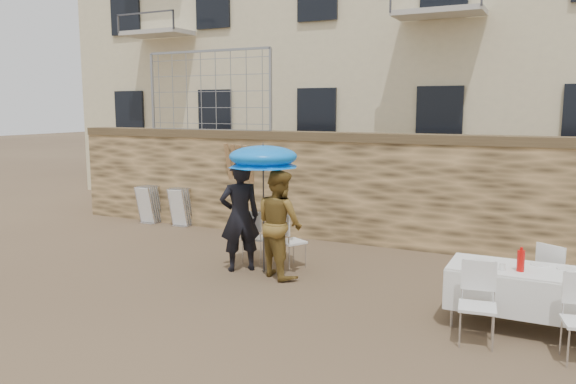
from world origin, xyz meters
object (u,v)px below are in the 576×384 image
at_px(umbrella, 263,160).
at_px(couple_chair_left, 256,236).
at_px(banquet_table, 538,274).
at_px(couple_chair_right, 292,240).
at_px(table_chair_back, 556,278).
at_px(woman_dress, 280,223).
at_px(chair_stack_left, 153,203).
at_px(man_suit, 240,216).
at_px(table_chair_front_left, 477,305).
at_px(chair_stack_right, 184,206).
at_px(soda_bottle, 521,261).

distance_m(umbrella, couple_chair_left, 1.53).
relative_size(couple_chair_left, banquet_table, 0.46).
xyz_separation_m(couple_chair_right, table_chair_back, (4.14, -0.38, 0.00)).
distance_m(woman_dress, chair_stack_left, 5.42).
distance_m(man_suit, chair_stack_left, 4.78).
height_order(table_chair_back, chair_stack_left, table_chair_back).
relative_size(woman_dress, chair_stack_left, 1.92).
height_order(couple_chair_right, table_chair_front_left, same).
xyz_separation_m(couple_chair_right, chair_stack_left, (-4.70, 2.03, -0.02)).
xyz_separation_m(umbrella, chair_stack_right, (-3.50, 2.48, -1.43)).
relative_size(table_chair_front_left, table_chair_back, 1.00).
bearing_deg(umbrella, table_chair_front_left, -22.13).
relative_size(table_chair_back, chair_stack_left, 1.04).
bearing_deg(banquet_table, man_suit, 172.27).
bearing_deg(couple_chair_left, umbrella, 130.30).
bearing_deg(man_suit, chair_stack_left, -76.01).
bearing_deg(woman_dress, couple_chair_left, -6.52).
bearing_deg(soda_bottle, couple_chair_right, 160.42).
distance_m(woman_dress, umbrella, 1.07).
xyz_separation_m(woman_dress, couple_chair_left, (-0.75, 0.55, -0.40)).
xyz_separation_m(man_suit, woman_dress, (0.75, 0.00, -0.05)).
height_order(table_chair_front_left, chair_stack_right, table_chair_front_left).
xyz_separation_m(couple_chair_left, couple_chair_right, (0.70, 0.00, 0.00)).
xyz_separation_m(banquet_table, table_chair_front_left, (-0.60, -0.75, -0.25)).
bearing_deg(umbrella, couple_chair_right, 56.31).
relative_size(man_suit, couple_chair_right, 1.94).
height_order(umbrella, chair_stack_left, umbrella).
xyz_separation_m(umbrella, table_chair_front_left, (3.64, -1.48, -1.41)).
xyz_separation_m(man_suit, table_chair_front_left, (4.04, -1.38, -0.45)).
height_order(man_suit, table_chair_back, man_suit).
bearing_deg(umbrella, couple_chair_left, 131.63).
bearing_deg(couple_chair_right, woman_dress, 124.77).
distance_m(man_suit, soda_bottle, 4.51).
distance_m(couple_chair_right, soda_bottle, 3.99).
xyz_separation_m(couple_chair_right, table_chair_front_left, (3.34, -1.93, 0.00)).
distance_m(man_suit, chair_stack_right, 4.06).
bearing_deg(umbrella, chair_stack_right, 144.67).
bearing_deg(soda_bottle, table_chair_back, 67.17).
bearing_deg(banquet_table, couple_chair_left, 165.73).
height_order(man_suit, chair_stack_right, man_suit).
xyz_separation_m(woman_dress, banquet_table, (3.89, -0.63, -0.15)).
bearing_deg(chair_stack_right, umbrella, -35.33).
bearing_deg(woman_dress, table_chair_back, -147.88).
bearing_deg(banquet_table, soda_bottle, -143.13).
relative_size(man_suit, table_chair_back, 1.94).
bearing_deg(chair_stack_right, banquet_table, -22.53).
height_order(table_chair_front_left, chair_stack_left, table_chair_front_left).
bearing_deg(chair_stack_left, chair_stack_right, 0.00).
bearing_deg(banquet_table, table_chair_front_left, -128.66).
bearing_deg(couple_chair_left, chair_stack_left, -28.24).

